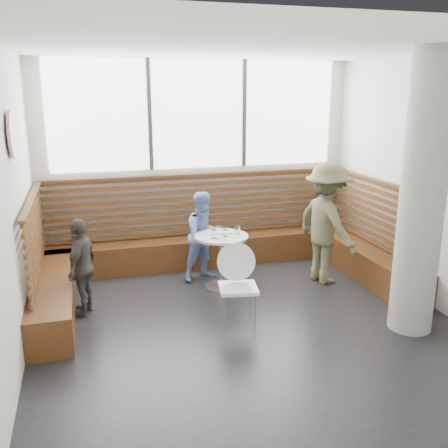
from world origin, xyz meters
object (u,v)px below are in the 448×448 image
object	(u,v)px
cafe_chair	(236,278)
child_left	(82,267)
child_back	(204,236)
cafe_table	(221,250)
concrete_column	(423,196)
adult_man	(327,224)

from	to	relation	value
cafe_chair	child_left	distance (m)	1.94
child_back	cafe_table	bearing A→B (deg)	-86.10
concrete_column	cafe_chair	world-z (taller)	concrete_column
concrete_column	child_back	distance (m)	3.10
concrete_column	cafe_chair	distance (m)	2.32
cafe_table	child_back	xyz separation A→B (m)	(-0.15, 0.39, 0.11)
cafe_table	child_back	distance (m)	0.43
concrete_column	child_back	xyz separation A→B (m)	(-1.98, 2.20, -0.93)
cafe_table	child_left	world-z (taller)	child_left
cafe_table	child_left	xyz separation A→B (m)	(-1.90, -0.33, 0.06)
cafe_table	adult_man	distance (m)	1.57
child_left	adult_man	bearing A→B (deg)	114.29
cafe_table	cafe_chair	world-z (taller)	cafe_chair
cafe_chair	child_back	distance (m)	1.51
cafe_chair	child_left	bearing A→B (deg)	166.09
adult_man	child_left	size ratio (longest dim) A/B	1.42
child_left	concrete_column	bearing A→B (deg)	90.02
cafe_chair	child_back	size ratio (longest dim) A/B	0.73
cafe_table	adult_man	size ratio (longest dim) A/B	0.44
adult_man	child_left	world-z (taller)	adult_man
cafe_table	child_back	world-z (taller)	child_back
child_left	cafe_table	bearing A→B (deg)	121.62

